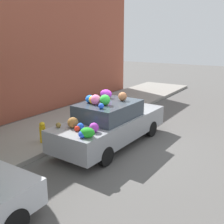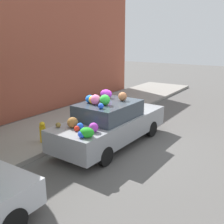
# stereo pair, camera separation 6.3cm
# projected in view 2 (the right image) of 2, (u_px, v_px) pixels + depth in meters

# --- Properties ---
(ground_plane) EXTENTS (60.00, 60.00, 0.00)m
(ground_plane) POSITION_uv_depth(u_px,v_px,m) (110.00, 143.00, 8.96)
(ground_plane) COLOR #565451
(sidewalk_curb) EXTENTS (24.00, 3.20, 0.14)m
(sidewalk_curb) POSITION_uv_depth(u_px,v_px,m) (54.00, 127.00, 10.37)
(sidewalk_curb) COLOR gray
(sidewalk_curb) RESTS_ON ground
(building_facade) EXTENTS (18.00, 1.20, 5.95)m
(building_facade) POSITION_uv_depth(u_px,v_px,m) (8.00, 52.00, 10.69)
(building_facade) COLOR #9E4C38
(building_facade) RESTS_ON ground
(fire_hydrant) EXTENTS (0.20, 0.20, 0.70)m
(fire_hydrant) POSITION_uv_depth(u_px,v_px,m) (43.00, 132.00, 8.60)
(fire_hydrant) COLOR gold
(fire_hydrant) RESTS_ON sidewalk_curb
(art_car) EXTENTS (4.60, 1.82, 1.80)m
(art_car) POSITION_uv_depth(u_px,v_px,m) (111.00, 122.00, 8.67)
(art_car) COLOR gray
(art_car) RESTS_ON ground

